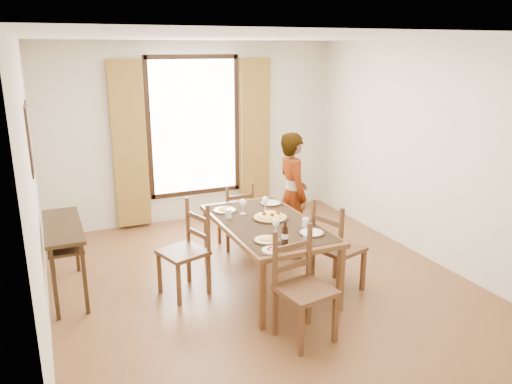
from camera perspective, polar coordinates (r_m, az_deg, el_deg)
name	(u,v)px	position (r m, az deg, el deg)	size (l,w,h in m)	color
ground	(260,282)	(5.84, 0.45, -10.24)	(5.00, 5.00, 0.00)	#532C1A
room_shell	(255,149)	(5.45, -0.11, 4.98)	(4.60, 5.10, 2.74)	beige
console_table	(63,235)	(5.71, -21.17, -4.58)	(0.38, 1.20, 0.80)	black
dining_table	(267,227)	(5.52, 1.28, -4.04)	(0.99, 1.79, 0.76)	brown
chair_west	(186,252)	(5.49, -8.01, -6.81)	(0.57, 0.57, 1.02)	#53391B
chair_north	(236,217)	(6.67, -2.29, -2.90)	(0.40, 0.40, 0.91)	#53391B
chair_south	(303,290)	(4.65, 5.40, -11.07)	(0.52, 0.52, 1.03)	#53391B
chair_east	(336,249)	(5.54, 9.15, -6.51)	(0.57, 0.57, 1.04)	#53391B
man	(293,195)	(6.35, 4.21, -0.33)	(0.43, 0.61, 1.60)	#96989E
plate_sw	(267,239)	(4.96, 1.23, -5.34)	(0.27, 0.27, 0.05)	silver
plate_se	(312,231)	(5.18, 6.38, -4.49)	(0.27, 0.27, 0.05)	silver
plate_nw	(225,209)	(5.86, -3.60, -1.94)	(0.27, 0.27, 0.05)	silver
plate_ne	(271,202)	(6.11, 1.69, -1.13)	(0.27, 0.27, 0.05)	silver
pasta_platter	(270,215)	(5.58, 1.65, -2.59)	(0.40, 0.40, 0.10)	#C46819
caprese_plate	(272,249)	(4.73, 1.87, -6.53)	(0.20, 0.20, 0.04)	silver
wine_glass_a	(276,226)	(5.11, 2.27, -3.92)	(0.08, 0.08, 0.18)	white
wine_glass_b	(265,204)	(5.82, 1.06, -1.36)	(0.08, 0.08, 0.18)	white
wine_glass_c	(243,206)	(5.72, -1.51, -1.65)	(0.08, 0.08, 0.18)	white
tumbler_a	(305,223)	(5.35, 5.66, -3.52)	(0.07, 0.07, 0.10)	silver
tumbler_b	(228,214)	(5.62, -3.17, -2.48)	(0.07, 0.07, 0.10)	silver
tumbler_c	(307,239)	(4.91, 5.84, -5.37)	(0.07, 0.07, 0.10)	silver
wine_bottle	(285,233)	(4.83, 3.33, -4.75)	(0.07, 0.07, 0.25)	black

